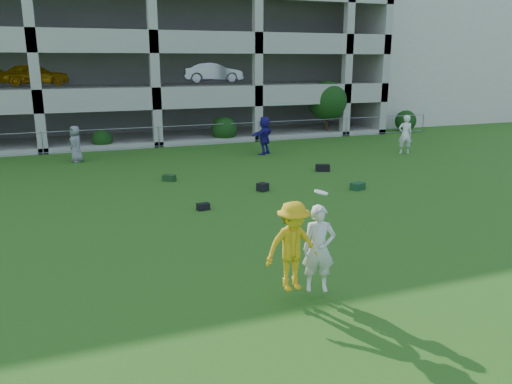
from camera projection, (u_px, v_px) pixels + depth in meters
name	position (u px, v px, depth m)	size (l,w,h in m)	color
ground	(317.00, 287.00, 10.76)	(100.00, 100.00, 0.00)	#235114
stucco_building	(406.00, 57.00, 42.68)	(16.00, 14.00, 10.00)	beige
bystander_c	(76.00, 144.00, 23.78)	(0.85, 0.55, 1.73)	gray
bystander_d	(264.00, 135.00, 25.73)	(1.82, 0.58, 1.96)	navy
bystander_e	(405.00, 134.00, 25.86)	(0.73, 0.48, 2.01)	white
bag_black_b	(203.00, 207.00, 16.27)	(0.40, 0.25, 0.22)	black
bag_green_c	(358.00, 186.00, 18.81)	(0.50, 0.35, 0.26)	#163D1D
crate_d	(263.00, 187.00, 18.61)	(0.35, 0.35, 0.30)	black
bag_black_e	(323.00, 168.00, 21.93)	(0.60, 0.30, 0.30)	black
bag_green_g	(169.00, 178.00, 20.15)	(0.50, 0.30, 0.25)	#123217
frisbee_contest	(300.00, 247.00, 9.85)	(1.56, 0.70, 2.19)	gold
parking_garage	(132.00, 41.00, 34.25)	(30.00, 14.00, 12.00)	#9E998C
fence	(159.00, 137.00, 27.77)	(36.06, 0.06, 1.20)	gray
shrub_row	(233.00, 116.00, 29.75)	(34.38, 2.52, 3.50)	#163D11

